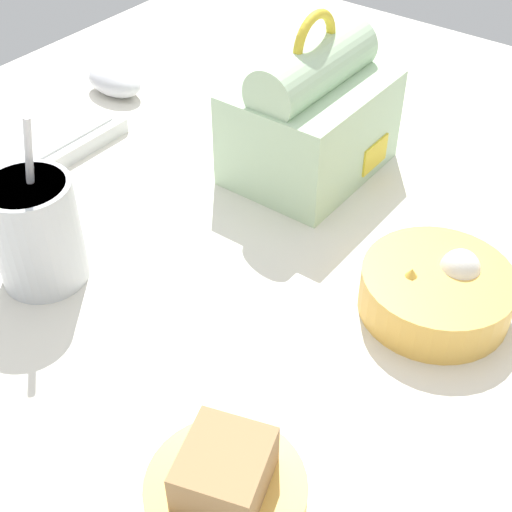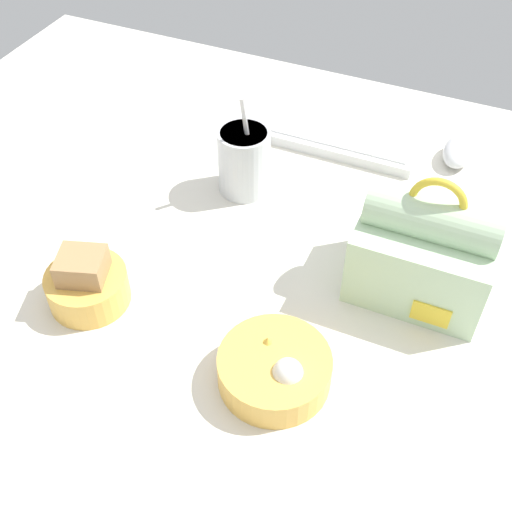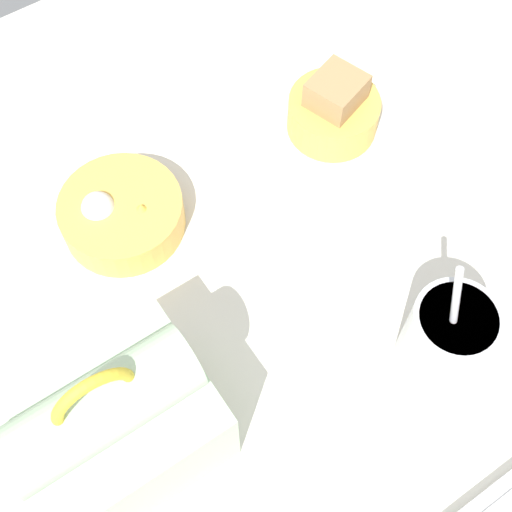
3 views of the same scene
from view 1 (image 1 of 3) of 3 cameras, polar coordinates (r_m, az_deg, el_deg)
name	(u,v)px [view 1 (image 1 of 3)]	position (r cm, az deg, el deg)	size (l,w,h in cm)	color
desk_surface	(208,309)	(67.29, -3.85, -4.25)	(140.00, 110.00, 2.00)	silver
lunch_bag	(311,116)	(80.07, 4.39, 11.07)	(17.67, 13.76, 18.85)	#B7D6AD
soup_cup	(36,230)	(68.45, -17.20, 1.99)	(8.18, 8.18, 17.91)	silver
bento_bowl_sandwich	(226,498)	(50.48, -2.40, -18.76)	(10.89, 10.89, 8.26)	#EAB24C
bento_bowl_snacks	(436,290)	(66.19, 14.18, -2.65)	(13.70, 13.70, 5.87)	#EAB24C
computer_mouse	(114,81)	(100.15, -11.26, 13.53)	(4.98, 8.52, 3.57)	silver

